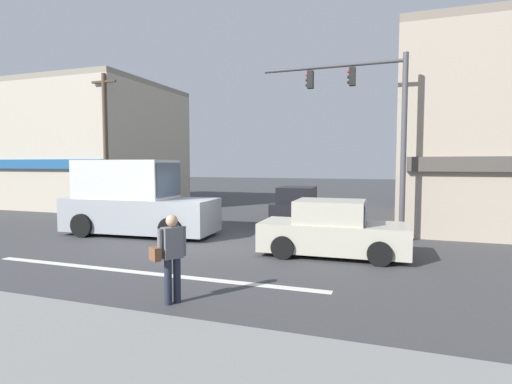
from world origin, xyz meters
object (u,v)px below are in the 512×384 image
at_px(utility_pole_near_left, 105,143).
at_px(sedan_waiting_far, 333,231).
at_px(sedan_approaching_near, 297,206).
at_px(box_truck_parked_curbside, 135,201).
at_px(traffic_light_mast, 373,117).
at_px(pedestrian_foreground_with_bag, 171,253).

bearing_deg(utility_pole_near_left, sedan_waiting_far, -22.76).
relative_size(utility_pole_near_left, sedan_approaching_near, 1.67).
relative_size(box_truck_parked_curbside, sedan_waiting_far, 1.38).
xyz_separation_m(utility_pole_near_left, box_truck_parked_curbside, (4.62, -4.01, -2.42)).
height_order(traffic_light_mast, pedestrian_foreground_with_bag, traffic_light_mast).
height_order(traffic_light_mast, sedan_approaching_near, traffic_light_mast).
distance_m(utility_pole_near_left, box_truck_parked_curbside, 6.58).
xyz_separation_m(sedan_approaching_near, box_truck_parked_curbside, (-4.88, -5.15, 0.54)).
relative_size(sedan_approaching_near, pedestrian_foreground_with_bag, 2.52).
xyz_separation_m(utility_pole_near_left, traffic_light_mast, (12.91, -2.33, 0.51)).
bearing_deg(sedan_approaching_near, pedestrian_foreground_with_bag, -88.70).
relative_size(traffic_light_mast, sedan_approaching_near, 1.47).
relative_size(utility_pole_near_left, sedan_waiting_far, 1.70).
relative_size(traffic_light_mast, sedan_waiting_far, 1.49).
bearing_deg(box_truck_parked_curbside, sedan_approaching_near, 46.50).
height_order(box_truck_parked_curbside, pedestrian_foreground_with_bag, box_truck_parked_curbside).
distance_m(sedan_approaching_near, sedan_waiting_far, 6.66).
relative_size(utility_pole_near_left, pedestrian_foreground_with_bag, 4.22).
height_order(utility_pole_near_left, traffic_light_mast, utility_pole_near_left).
bearing_deg(box_truck_parked_curbside, utility_pole_near_left, 139.09).
bearing_deg(sedan_waiting_far, utility_pole_near_left, 157.24).
distance_m(utility_pole_near_left, traffic_light_mast, 13.12).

